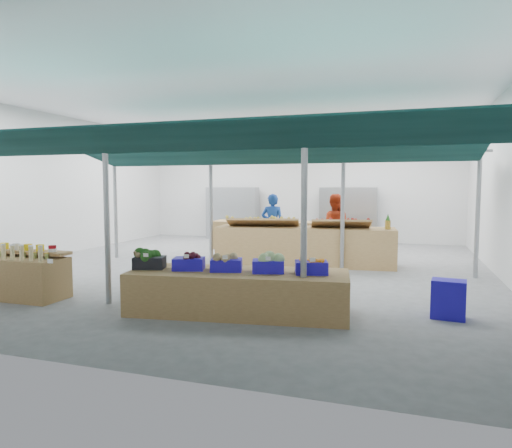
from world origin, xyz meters
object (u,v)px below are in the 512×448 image
object	(u,v)px
crate_stack	(448,299)
vendor_left	(273,225)
fruit_counter	(305,246)
bottle_shelf	(22,275)
veg_counter	(238,292)
vendor_right	(334,227)

from	to	relation	value
crate_stack	vendor_left	size ratio (longest dim) A/B	0.33
fruit_counter	crate_stack	bearing A→B (deg)	-58.23
bottle_shelf	vendor_left	bearing A→B (deg)	64.06
veg_counter	crate_stack	size ratio (longest dim) A/B	5.81
vendor_right	vendor_left	bearing A→B (deg)	-5.66
veg_counter	fruit_counter	size ratio (longest dim) A/B	0.77
fruit_counter	vendor_left	xyz separation A→B (m)	(-1.20, 1.10, 0.43)
fruit_counter	crate_stack	distance (m)	5.23
crate_stack	vendor_left	world-z (taller)	vendor_left
crate_stack	vendor_right	xyz separation A→B (m)	(-2.58, 5.25, 0.62)
bottle_shelf	fruit_counter	world-z (taller)	bottle_shelf
bottle_shelf	veg_counter	size ratio (longest dim) A/B	0.48
fruit_counter	vendor_right	xyz separation A→B (m)	(0.60, 1.10, 0.43)
vendor_left	vendor_right	size ratio (longest dim) A/B	1.00
bottle_shelf	vendor_left	xyz separation A→B (m)	(3.04, 6.26, 0.51)
crate_stack	vendor_right	bearing A→B (deg)	116.14
vendor_right	veg_counter	bearing A→B (deg)	78.03
vendor_left	veg_counter	bearing A→B (deg)	95.10
fruit_counter	vendor_left	world-z (taller)	vendor_left
crate_stack	fruit_counter	bearing A→B (deg)	127.43
bottle_shelf	crate_stack	world-z (taller)	bottle_shelf
bottle_shelf	crate_stack	size ratio (longest dim) A/B	2.79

